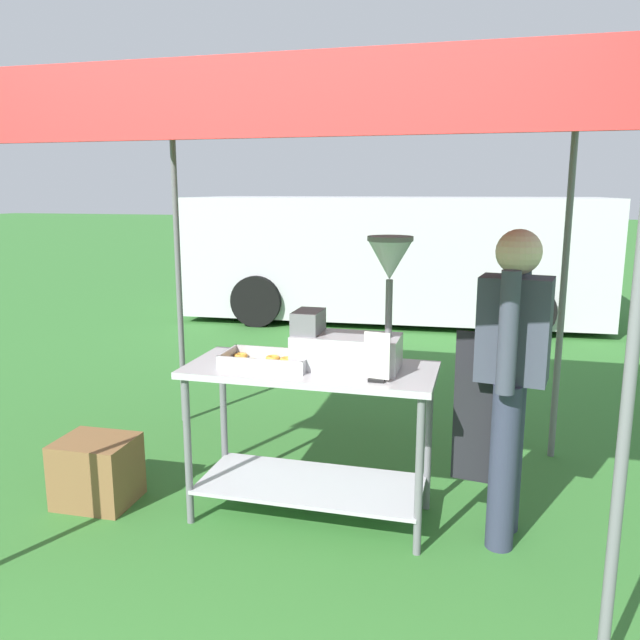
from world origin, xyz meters
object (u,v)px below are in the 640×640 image
donut_fryer (354,326)px  van_silver (393,256)px  vendor (510,371)px  stall_canopy (315,115)px  menu_sign (377,361)px  supply_crate (97,471)px  donut_tray (268,362)px  donut_cart (311,412)px

donut_fryer → van_silver: bearing=96.3°
vendor → stall_canopy: bearing=176.3°
stall_canopy → van_silver: (-0.40, 5.68, -1.29)m
menu_sign → van_silver: size_ratio=0.04×
stall_canopy → menu_sign: 1.29m
supply_crate → vendor: bearing=4.9°
donut_tray → menu_sign: bearing=-12.8°
donut_fryer → van_silver: van_silver is taller
donut_tray → vendor: vendor is taller
vendor → supply_crate: vendor is taller
stall_canopy → donut_cart: bearing=-90.0°
supply_crate → van_silver: bearing=81.9°
donut_tray → menu_sign: (0.62, -0.14, 0.08)m
van_silver → donut_fryer: bearing=-83.7°
stall_canopy → donut_fryer: (0.23, -0.07, -1.07)m
stall_canopy → menu_sign: bearing=-35.6°
menu_sign → vendor: bearing=18.3°
donut_cart → donut_fryer: donut_fryer is taller
donut_cart → supply_crate: (-1.24, -0.16, -0.42)m
donut_tray → supply_crate: size_ratio=1.09×
donut_cart → menu_sign: 0.56m
donut_tray → vendor: size_ratio=0.29×
stall_canopy → supply_crate: stall_canopy is taller
vendor → van_silver: bearing=103.9°
donut_fryer → donut_tray: bearing=-171.7°
vendor → van_silver: 5.93m
donut_fryer → menu_sign: 0.29m
donut_fryer → van_silver: 5.80m
donut_tray → van_silver: 5.83m
stall_canopy → donut_tray: bearing=-148.7°
van_silver → menu_sign: bearing=-82.5°
donut_tray → van_silver: size_ratio=0.08×
menu_sign → supply_crate: 1.81m
donut_cart → donut_tray: size_ratio=2.82×
stall_canopy → donut_cart: size_ratio=2.21×
donut_fryer → van_silver: size_ratio=0.12×
donut_fryer → vendor: vendor is taller
stall_canopy → menu_sign: (0.39, -0.28, -1.20)m
donut_cart → donut_fryer: 0.54m
donut_cart → supply_crate: donut_cart is taller
donut_cart → stall_canopy: bearing=90.0°
stall_canopy → vendor: stall_canopy is taller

